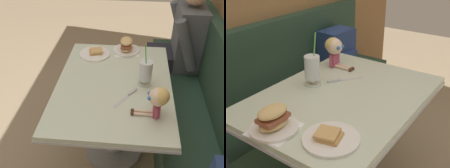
# 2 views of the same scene
# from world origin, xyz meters

# --- Properties ---
(ground_plane) EXTENTS (8.00, 8.00, 0.00)m
(ground_plane) POSITION_xyz_m (0.00, 0.00, 0.00)
(ground_plane) COLOR #998466
(booth_bench) EXTENTS (2.60, 0.48, 1.00)m
(booth_bench) POSITION_xyz_m (0.00, 0.81, 0.33)
(booth_bench) COLOR #233D2D
(booth_bench) RESTS_ON ground
(diner_table) EXTENTS (1.11, 0.81, 0.74)m
(diner_table) POSITION_xyz_m (0.00, 0.18, 0.54)
(diner_table) COLOR beige
(diner_table) RESTS_ON ground
(toast_plate) EXTENTS (0.25, 0.25, 0.04)m
(toast_plate) POSITION_xyz_m (-0.37, -0.01, 0.75)
(toast_plate) COLOR white
(toast_plate) RESTS_ON diner_table
(milkshake_glass) EXTENTS (0.10, 0.10, 0.32)m
(milkshake_glass) POSITION_xyz_m (-0.00, 0.39, 0.84)
(milkshake_glass) COLOR silver
(milkshake_glass) RESTS_ON diner_table
(sandwich_plate) EXTENTS (0.23, 0.23, 0.12)m
(sandwich_plate) POSITION_xyz_m (-0.45, 0.24, 0.79)
(sandwich_plate) COLOR white
(sandwich_plate) RESTS_ON diner_table
(butter_knife) EXTENTS (0.20, 0.15, 0.01)m
(butter_knife) POSITION_xyz_m (0.13, 0.29, 0.74)
(butter_knife) COLOR silver
(butter_knife) RESTS_ON diner_table
(seated_doll) EXTENTS (0.11, 0.22, 0.20)m
(seated_doll) POSITION_xyz_m (0.31, 0.46, 0.87)
(seated_doll) COLOR #B74C6B
(seated_doll) RESTS_ON diner_table
(diner_patron) EXTENTS (0.55, 0.48, 0.81)m
(diner_patron) POSITION_xyz_m (-0.76, 0.76, 0.74)
(diner_patron) COLOR #4C5156
(diner_patron) RESTS_ON booth_bench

